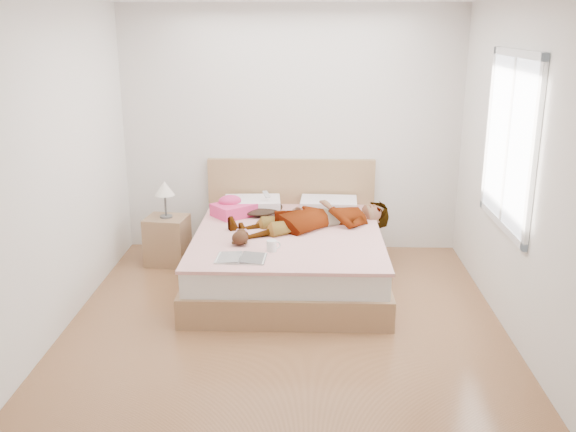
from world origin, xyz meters
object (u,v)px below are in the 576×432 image
at_px(phone, 266,194).
at_px(coffee_mug, 272,246).
at_px(woman, 315,214).
at_px(towel, 233,208).
at_px(magazine, 241,258).
at_px(nightstand, 167,236).
at_px(plush_toy, 240,237).
at_px(bed, 289,252).

distance_m(phone, coffee_mug, 1.17).
relative_size(woman, towel, 3.33).
height_order(magazine, coffee_mug, coffee_mug).
xyz_separation_m(magazine, coffee_mug, (0.25, 0.21, 0.04)).
bearing_deg(phone, coffee_mug, -108.98).
bearing_deg(phone, magazine, -120.34).
xyz_separation_m(woman, nightstand, (-1.52, 0.25, -0.33)).
relative_size(towel, plush_toy, 2.23).
bearing_deg(plush_toy, bed, 46.45).
bearing_deg(towel, plush_toy, -79.37).
relative_size(phone, nightstand, 0.12).
xyz_separation_m(phone, plush_toy, (-0.17, -0.99, -0.13)).
bearing_deg(magazine, woman, 56.91).
relative_size(woman, bed, 0.80).
bearing_deg(coffee_mug, towel, 113.51).
relative_size(bed, coffee_mug, 15.91).
relative_size(phone, magazine, 0.25).
height_order(woman, towel, woman).
bearing_deg(nightstand, phone, 8.46).
bearing_deg(bed, towel, 142.66).
relative_size(bed, nightstand, 2.38).
bearing_deg(phone, nightstand, 163.48).
distance_m(towel, magazine, 1.28).
height_order(plush_toy, nightstand, nightstand).
xyz_separation_m(phone, towel, (-0.34, -0.11, -0.12)).
distance_m(woman, phone, 0.65).
distance_m(bed, nightstand, 1.33).
bearing_deg(plush_toy, magazine, -83.55).
xyz_separation_m(towel, nightstand, (-0.68, -0.05, -0.30)).
distance_m(phone, nightstand, 1.11).
bearing_deg(plush_toy, towel, 100.63).
xyz_separation_m(woman, phone, (-0.50, 0.40, 0.08)).
height_order(woman, coffee_mug, woman).
distance_m(towel, coffee_mug, 1.15).
bearing_deg(phone, bed, -90.88).
xyz_separation_m(woman, magazine, (-0.63, -0.96, -0.11)).
relative_size(towel, coffee_mug, 3.84).
xyz_separation_m(bed, coffee_mug, (-0.12, -0.61, 0.28)).
distance_m(phone, bed, 0.74).
relative_size(bed, towel, 4.15).
relative_size(magazine, coffee_mug, 3.25).
bearing_deg(woman, towel, -134.35).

